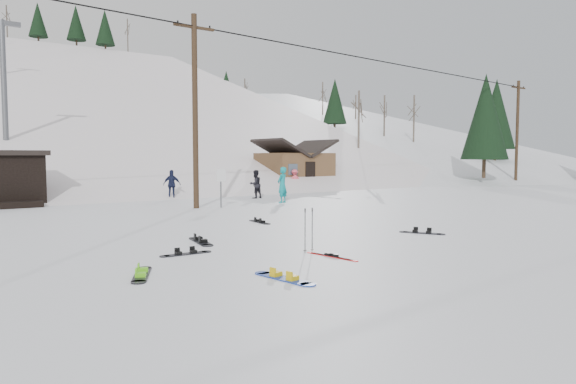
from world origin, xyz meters
TOP-DOWN VIEW (x-y plane):
  - ground at (0.00, 0.00)m, footprint 200.00×200.00m
  - ski_slope at (0.00, 55.00)m, footprint 60.00×85.24m
  - ridge_right at (38.00, 50.00)m, footprint 45.66×93.98m
  - treeline_right at (36.00, 42.00)m, footprint 20.00×60.00m
  - utility_pole at (2.00, 14.00)m, footprint 2.00×0.26m
  - utility_pole_right at (34.00, 17.00)m, footprint 2.00×0.26m
  - trail_sign at (3.10, 13.58)m, footprint 0.50×0.09m
  - lift_hut at (-5.00, 20.94)m, footprint 3.40×4.10m
  - lift_tower_near at (-4.00, 30.00)m, footprint 2.20×0.36m
  - cabin at (15.00, 24.00)m, footprint 5.39×4.40m
  - hero_snowboard at (-2.63, 0.08)m, footprint 0.51×1.62m
  - hero_skis at (-0.39, 1.27)m, footprint 0.33×1.58m
  - ski_poles at (-0.45, 2.11)m, footprint 0.31×0.08m
  - board_scatter_a at (-3.15, 3.64)m, footprint 1.36×0.29m
  - board_scatter_b at (-2.05, 5.10)m, footprint 0.55×1.68m
  - board_scatter_c at (-4.84, 2.06)m, footprint 0.83×1.46m
  - board_scatter_d at (4.44, 2.55)m, footprint 0.84×1.31m
  - board_scatter_f at (1.65, 7.82)m, footprint 0.35×1.41m
  - skier_teal at (6.94, 13.99)m, footprint 0.82×0.70m
  - skier_dark at (7.27, 17.23)m, footprint 0.89×0.74m
  - skier_pink at (13.39, 21.76)m, footprint 1.04×0.68m
  - skier_navy at (3.09, 19.53)m, footprint 1.05×0.88m

SIDE VIEW (x-z plane):
  - ski_slope at x=0.00m, z-range -44.99..20.99m
  - ridge_right at x=38.00m, z-range -38.30..16.30m
  - ground at x=0.00m, z-range 0.00..0.00m
  - treeline_right at x=36.00m, z-range -5.00..5.00m
  - hero_skis at x=-0.39m, z-range -0.02..0.06m
  - board_scatter_a at x=-3.15m, z-range -0.02..0.07m
  - board_scatter_f at x=1.65m, z-range -0.02..0.08m
  - board_scatter_d at x=4.44m, z-range -0.02..0.08m
  - board_scatter_c at x=-4.84m, z-range -0.03..0.08m
  - hero_snowboard at x=-2.63m, z-range -0.03..0.09m
  - board_scatter_b at x=-2.05m, z-range -0.03..0.09m
  - ski_poles at x=-0.45m, z-range 0.01..1.15m
  - skier_pink at x=13.39m, z-range 0.00..1.51m
  - skier_dark at x=7.27m, z-range 0.00..1.65m
  - skier_navy at x=3.09m, z-range 0.00..1.68m
  - skier_teal at x=6.94m, z-range 0.00..1.89m
  - trail_sign at x=3.10m, z-range 0.35..2.20m
  - lift_hut at x=-5.00m, z-range -0.01..2.74m
  - cabin at x=15.00m, z-range -0.40..3.37m
  - utility_pole at x=2.00m, z-range 0.18..9.18m
  - utility_pole_right at x=34.00m, z-range 0.18..9.18m
  - lift_tower_near at x=-4.00m, z-range 3.86..11.86m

